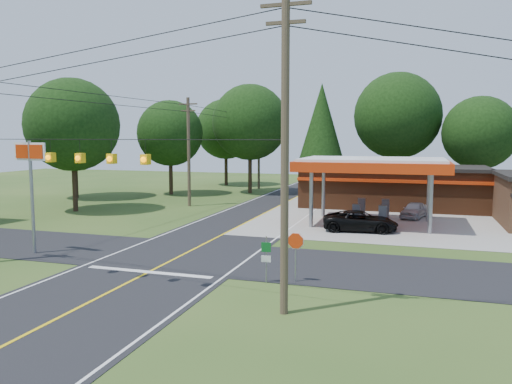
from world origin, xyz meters
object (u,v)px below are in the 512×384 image
(suv_car, at_px, (360,221))
(sedan_car, at_px, (414,210))
(big_stop_sign, at_px, (31,171))
(octagonal_stop_sign, at_px, (296,245))
(gas_canopy, at_px, (373,167))

(suv_car, relative_size, sedan_car, 1.37)
(suv_car, height_order, big_stop_sign, big_stop_sign)
(suv_car, height_order, octagonal_stop_sign, octagonal_stop_sign)
(sedan_car, bearing_deg, big_stop_sign, -120.86)
(gas_canopy, distance_m, octagonal_stop_sign, 16.35)
(suv_car, distance_m, big_stop_sign, 20.77)
(suv_car, relative_size, octagonal_stop_sign, 2.22)
(gas_canopy, relative_size, big_stop_sign, 1.71)
(suv_car, bearing_deg, octagonal_stop_sign, 167.37)
(sedan_car, xyz_separation_m, big_stop_sign, (-20.00, -19.01, 3.92))
(suv_car, height_order, sedan_car, suv_car)
(suv_car, bearing_deg, sedan_car, -32.62)
(big_stop_sign, bearing_deg, suv_car, 36.05)
(big_stop_sign, distance_m, octagonal_stop_sign, 15.31)
(sedan_car, bearing_deg, gas_canopy, -111.27)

